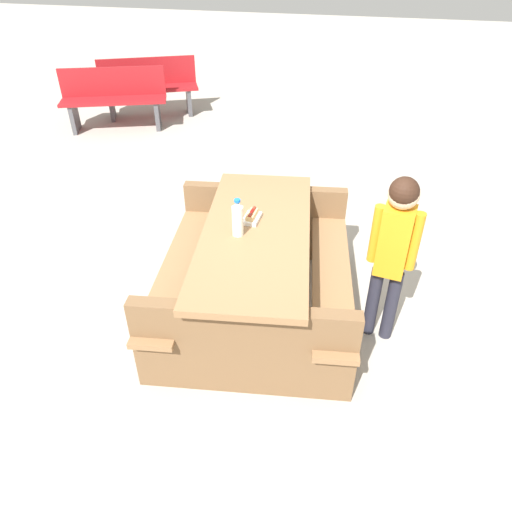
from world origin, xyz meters
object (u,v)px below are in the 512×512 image
at_px(park_bench_near, 149,86).
at_px(child_in_coat, 394,242).
at_px(hotdog_tray, 252,216).
at_px(soda_bottle, 238,219).
at_px(picnic_table, 256,265).
at_px(park_bench_mid, 114,98).

bearing_deg(park_bench_near, child_in_coat, -139.32).
xyz_separation_m(hotdog_tray, child_in_coat, (-0.18, -1.01, 0.04)).
height_order(soda_bottle, hotdog_tray, soda_bottle).
bearing_deg(hotdog_tray, picnic_table, -154.48).
bearing_deg(hotdog_tray, park_bench_mid, 40.42).
bearing_deg(soda_bottle, park_bench_near, 31.26).
relative_size(soda_bottle, park_bench_mid, 0.18).
bearing_deg(child_in_coat, park_bench_near, 40.68).
distance_m(picnic_table, child_in_coat, 1.02).
bearing_deg(park_bench_near, park_bench_mid, 159.77).
height_order(picnic_table, child_in_coat, child_in_coat).
height_order(picnic_table, hotdog_tray, hotdog_tray).
bearing_deg(soda_bottle, picnic_table, -52.35).
bearing_deg(park_bench_near, soda_bottle, -148.74).
bearing_deg(park_bench_mid, child_in_coat, -132.53).
relative_size(hotdog_tray, park_bench_mid, 0.12).
bearing_deg(hotdog_tray, park_bench_near, 33.04).
bearing_deg(park_bench_mid, hotdog_tray, -139.58).
bearing_deg(child_in_coat, picnic_table, 87.05).
relative_size(hotdog_tray, park_bench_near, 0.12).
bearing_deg(picnic_table, child_in_coat, -92.95).
distance_m(hotdog_tray, park_bench_near, 4.88).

